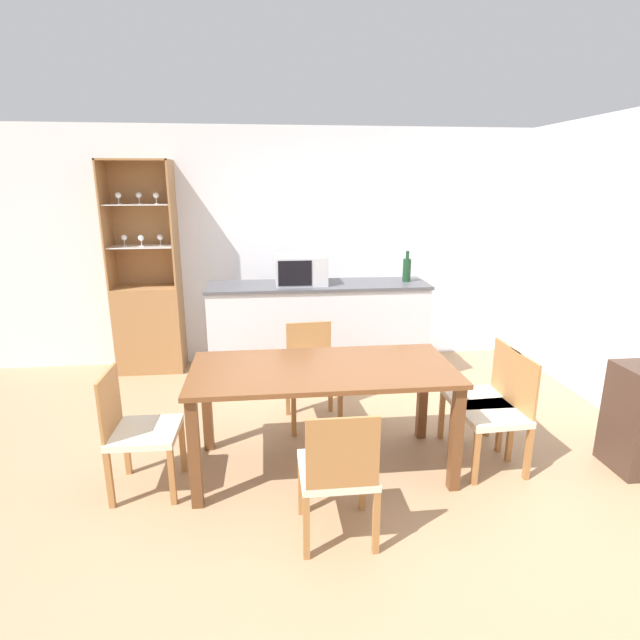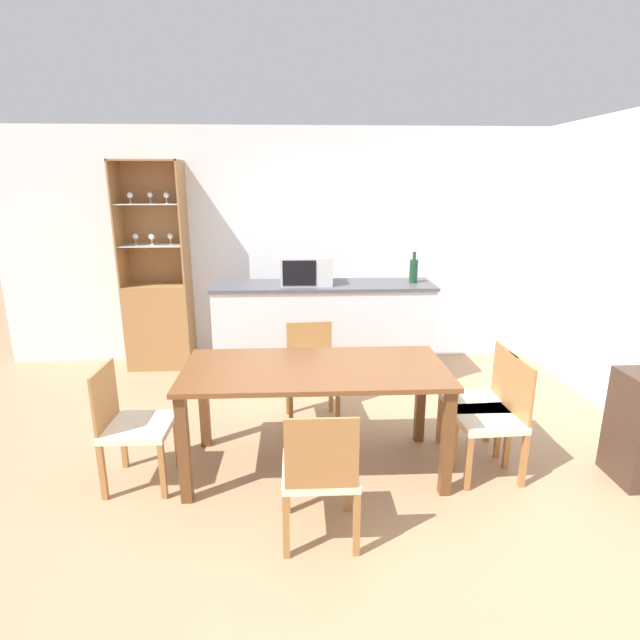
% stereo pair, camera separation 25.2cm
% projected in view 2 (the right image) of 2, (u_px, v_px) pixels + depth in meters
% --- Properties ---
extents(ground_plane, '(18.00, 18.00, 0.00)m').
position_uv_depth(ground_plane, '(325.00, 487.00, 3.34)').
color(ground_plane, '#A37F5B').
extents(wall_back, '(6.80, 0.06, 2.55)m').
position_uv_depth(wall_back, '(311.00, 248.00, 5.54)').
color(wall_back, silver).
rests_on(wall_back, ground_plane).
extents(kitchen_counter, '(2.19, 0.58, 1.01)m').
position_uv_depth(kitchen_counter, '(323.00, 332.00, 5.07)').
color(kitchen_counter, silver).
rests_on(kitchen_counter, ground_plane).
extents(display_cabinet, '(0.68, 0.39, 2.20)m').
position_uv_depth(display_cabinet, '(159.00, 310.00, 5.42)').
color(display_cabinet, '#A37042').
rests_on(display_cabinet, ground_plane).
extents(dining_table, '(1.79, 0.83, 0.76)m').
position_uv_depth(dining_table, '(315.00, 381.00, 3.41)').
color(dining_table, brown).
rests_on(dining_table, ground_plane).
extents(dining_chair_head_near, '(0.42, 0.42, 0.83)m').
position_uv_depth(dining_chair_head_near, '(320.00, 472.00, 2.76)').
color(dining_chair_head_near, beige).
rests_on(dining_chair_head_near, ground_plane).
extents(dining_chair_side_left_near, '(0.43, 0.43, 0.83)m').
position_uv_depth(dining_chair_side_left_near, '(132.00, 425.00, 3.30)').
color(dining_chair_side_left_near, beige).
rests_on(dining_chair_side_left_near, ground_plane).
extents(dining_chair_head_far, '(0.45, 0.45, 0.83)m').
position_uv_depth(dining_chair_head_far, '(311.00, 374.00, 4.18)').
color(dining_chair_head_far, beige).
rests_on(dining_chair_head_far, ground_plane).
extents(dining_chair_side_right_far, '(0.43, 0.43, 0.83)m').
position_uv_depth(dining_chair_side_right_far, '(480.00, 402.00, 3.65)').
color(dining_chair_side_right_far, beige).
rests_on(dining_chair_side_right_far, ground_plane).
extents(dining_chair_side_right_near, '(0.44, 0.44, 0.83)m').
position_uv_depth(dining_chair_side_right_near, '(493.00, 417.00, 3.41)').
color(dining_chair_side_right_near, beige).
rests_on(dining_chair_side_right_near, ground_plane).
extents(microwave, '(0.50, 0.40, 0.28)m').
position_uv_depth(microwave, '(306.00, 270.00, 4.91)').
color(microwave, '#B7BABF').
rests_on(microwave, kitchen_counter).
extents(wine_bottle, '(0.08, 0.08, 0.31)m').
position_uv_depth(wine_bottle, '(414.00, 270.00, 4.96)').
color(wine_bottle, '#193D23').
rests_on(wine_bottle, kitchen_counter).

